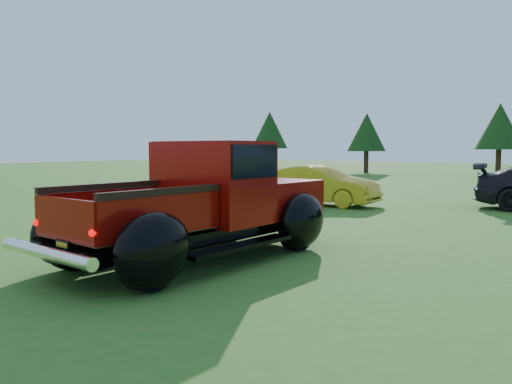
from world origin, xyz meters
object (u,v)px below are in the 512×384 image
(tree_west, at_px, (367,132))
(tree_mid_left, at_px, (500,127))
(pickup_truck, at_px, (213,201))
(tree_far_west, at_px, (270,130))
(show_car_red, at_px, (233,177))
(show_car_yellow, at_px, (319,186))

(tree_west, xyz_separation_m, tree_mid_left, (9.00, 2.00, 0.27))
(tree_west, distance_m, pickup_truck, 31.48)
(tree_far_west, distance_m, pickup_truck, 37.06)
(tree_far_west, distance_m, show_car_red, 25.14)
(tree_far_west, bearing_deg, show_car_yellow, -50.54)
(tree_west, distance_m, show_car_yellow, 23.22)
(tree_far_west, height_order, show_car_red, tree_far_west)
(pickup_truck, bearing_deg, show_car_yellow, 109.12)
(tree_far_west, height_order, tree_mid_left, tree_far_west)
(tree_west, relative_size, show_car_yellow, 1.18)
(tree_west, bearing_deg, show_car_red, -80.08)
(tree_west, xyz_separation_m, show_car_yellow, (8.50, -21.47, -2.47))
(tree_west, distance_m, tree_mid_left, 9.22)
(pickup_truck, relative_size, show_car_yellow, 1.39)
(tree_west, distance_m, show_car_red, 20.46)
(show_car_red, bearing_deg, tree_mid_left, -9.00)
(tree_far_west, distance_m, tree_mid_left, 19.03)
(tree_far_west, distance_m, show_car_yellow, 29.25)
(tree_far_west, height_order, show_car_yellow, tree_far_west)
(tree_mid_left, relative_size, pickup_truck, 0.92)
(show_car_yellow, bearing_deg, show_car_red, 68.53)
(tree_west, relative_size, pickup_truck, 0.85)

